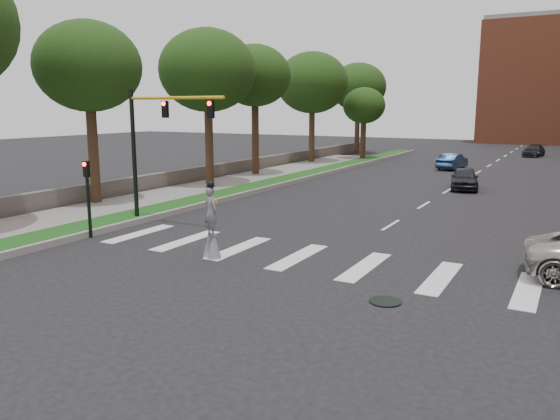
{
  "coord_description": "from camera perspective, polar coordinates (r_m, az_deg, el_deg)",
  "views": [
    {
      "loc": [
        7.45,
        -16.2,
        5.39
      ],
      "look_at": [
        -2.0,
        0.94,
        1.7
      ],
      "focal_mm": 35.0,
      "sensor_mm": 36.0,
      "label": 1
    }
  ],
  "objects": [
    {
      "name": "median_curb",
      "position": [
        40.72,
        2.55,
        3.27
      ],
      "size": [
        0.2,
        60.0,
        0.28
      ],
      "primitive_type": "cube",
      "color": "gray",
      "rests_on": "ground"
    },
    {
      "name": "manhole",
      "position": [
        15.82,
        10.93,
        -9.37
      ],
      "size": [
        0.9,
        0.9,
        0.04
      ],
      "primitive_type": "cylinder",
      "color": "black",
      "rests_on": "ground"
    },
    {
      "name": "sidewalk_left",
      "position": [
        34.59,
        -10.95,
        1.67
      ],
      "size": [
        4.0,
        60.0,
        0.18
      ],
      "primitive_type": "cube",
      "color": "slate",
      "rests_on": "ground"
    },
    {
      "name": "car_near",
      "position": [
        38.43,
        18.72,
        3.14
      ],
      "size": [
        2.49,
        4.49,
        1.45
      ],
      "primitive_type": "imported",
      "rotation": [
        0.0,
        0.0,
        0.19
      ],
      "color": "black",
      "rests_on": "ground"
    },
    {
      "name": "car_far",
      "position": [
        67.25,
        25.0,
        5.64
      ],
      "size": [
        2.31,
        4.59,
        1.28
      ],
      "primitive_type": "imported",
      "rotation": [
        0.0,
        0.0,
        -0.12
      ],
      "color": "black",
      "rests_on": "ground"
    },
    {
      "name": "tree_6",
      "position": [
        57.02,
        8.77,
        10.67
      ],
      "size": [
        4.3,
        4.3,
        7.4
      ],
      "color": "#372316",
      "rests_on": "ground"
    },
    {
      "name": "traffic_signal",
      "position": [
        25.82,
        -13.14,
        7.65
      ],
      "size": [
        5.3,
        0.23,
        6.2
      ],
      "color": "black",
      "rests_on": "ground"
    },
    {
      "name": "stone_wall",
      "position": [
        45.61,
        -3.74,
        4.57
      ],
      "size": [
        0.5,
        56.0,
        1.1
      ],
      "primitive_type": "cube",
      "color": "#524D46",
      "rests_on": "ground"
    },
    {
      "name": "stilt_performer",
      "position": [
        19.84,
        -7.17,
        -1.84
      ],
      "size": [
        0.81,
        0.66,
        2.81
      ],
      "rotation": [
        0.0,
        0.0,
        2.72
      ],
      "color": "#372316",
      "rests_on": "ground"
    },
    {
      "name": "tree_5",
      "position": [
        65.09,
        8.17,
        12.59
      ],
      "size": [
        6.44,
        6.44,
        10.45
      ],
      "color": "#372316",
      "rests_on": "ground"
    },
    {
      "name": "secondary_signal",
      "position": [
        23.94,
        -19.43,
        1.8
      ],
      "size": [
        0.25,
        0.21,
        3.23
      ],
      "color": "black",
      "rests_on": "ground"
    },
    {
      "name": "car_mid",
      "position": [
        50.65,
        17.57,
        4.88
      ],
      "size": [
        2.02,
        4.42,
        1.41
      ],
      "primitive_type": "imported",
      "rotation": [
        0.0,
        0.0,
        3.01
      ],
      "color": "navy",
      "rests_on": "ground"
    },
    {
      "name": "tree_1",
      "position": [
        31.87,
        -19.42,
        13.89
      ],
      "size": [
        5.69,
        5.69,
        9.97
      ],
      "color": "#372316",
      "rests_on": "ground"
    },
    {
      "name": "grass_median",
      "position": [
        41.2,
        1.24,
        3.34
      ],
      "size": [
        2.0,
        60.0,
        0.25
      ],
      "primitive_type": "cube",
      "color": "#134213",
      "rests_on": "ground"
    },
    {
      "name": "ground_plane",
      "position": [
        18.63,
        4.02,
        -6.17
      ],
      "size": [
        160.0,
        160.0,
        0.0
      ],
      "primitive_type": "plane",
      "color": "black",
      "rests_on": "ground"
    },
    {
      "name": "tree_3",
      "position": [
        43.28,
        -2.65,
        13.78
      ],
      "size": [
        5.57,
        5.57,
        10.16
      ],
      "color": "#372316",
      "rests_on": "ground"
    },
    {
      "name": "tree_2",
      "position": [
        37.89,
        -7.6,
        14.22
      ],
      "size": [
        6.49,
        6.49,
        10.58
      ],
      "color": "#372316",
      "rests_on": "ground"
    },
    {
      "name": "tree_4",
      "position": [
        53.43,
        3.39,
        13.11
      ],
      "size": [
        6.83,
        6.83,
        10.6
      ],
      "color": "#372316",
      "rests_on": "ground"
    }
  ]
}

